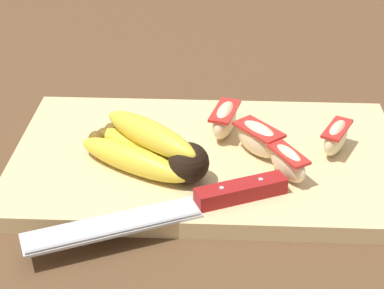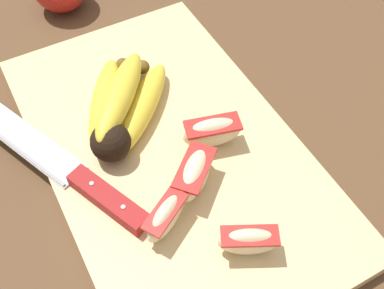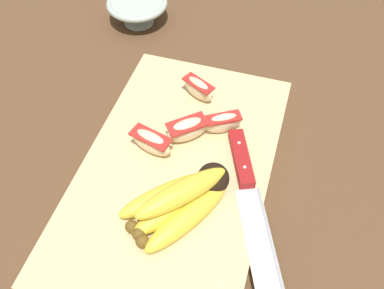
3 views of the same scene
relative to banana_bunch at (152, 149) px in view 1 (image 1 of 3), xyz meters
The scene contains 8 objects.
ground_plane 0.09m from the banana_bunch, 147.75° to the right, with size 6.00×6.00×0.00m, color brown.
cutting_board 0.08m from the banana_bunch, 155.76° to the right, with size 0.46×0.27×0.02m, color #DBBC84.
banana_bunch is the anchor object (origin of this frame).
chefs_knife 0.10m from the banana_bunch, 125.38° to the left, with size 0.27×0.14×0.02m.
apple_wedge_near 0.22m from the banana_bunch, behind, with size 0.05×0.06×0.04m.
apple_wedge_middle 0.11m from the banana_bunch, 137.76° to the right, with size 0.04×0.07×0.04m.
apple_wedge_far 0.15m from the banana_bunch, behind, with size 0.05×0.06×0.04m.
apple_wedge_extra 0.13m from the banana_bunch, 165.96° to the right, with size 0.06×0.07×0.04m.
Camera 1 is at (-0.01, 0.65, 0.42)m, focal length 59.65 mm.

